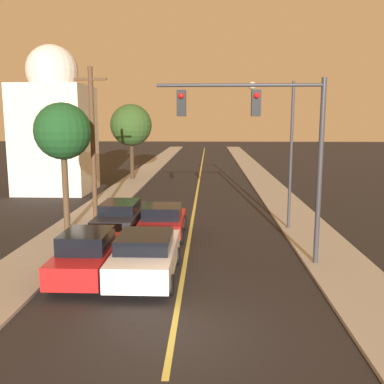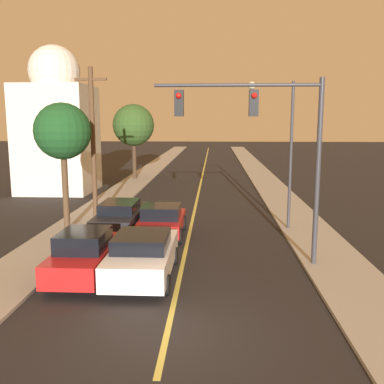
{
  "view_description": "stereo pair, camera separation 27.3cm",
  "coord_description": "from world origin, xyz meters",
  "px_view_note": "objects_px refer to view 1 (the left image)",
  "views": [
    {
      "loc": [
        0.87,
        -9.92,
        5.25
      ],
      "look_at": [
        0.0,
        11.91,
        1.6
      ],
      "focal_mm": 40.0,
      "sensor_mm": 36.0,
      "label": 1
    },
    {
      "loc": [
        1.14,
        -9.9,
        5.25
      ],
      "look_at": [
        0.0,
        11.91,
        1.6
      ],
      "focal_mm": 40.0,
      "sensor_mm": 36.0,
      "label": 2
    }
  ],
  "objects_px": {
    "tree_left_far": "(131,125)",
    "car_outer_lane_second": "(121,217)",
    "utility_pole_left": "(93,143)",
    "tree_left_near": "(63,132)",
    "traffic_signal_mast": "(268,132)",
    "car_outer_lane_front": "(88,255)",
    "domed_building_left": "(55,126)",
    "streetlamp_right": "(281,134)",
    "car_near_lane_second": "(163,220)",
    "car_near_lane_front": "(146,255)"
  },
  "relations": [
    {
      "from": "tree_left_far",
      "to": "car_outer_lane_second",
      "type": "bearing_deg",
      "value": -81.38
    },
    {
      "from": "utility_pole_left",
      "to": "tree_left_far",
      "type": "bearing_deg",
      "value": 93.51
    },
    {
      "from": "car_outer_lane_second",
      "to": "tree_left_near",
      "type": "distance_m",
      "value": 4.67
    },
    {
      "from": "car_outer_lane_second",
      "to": "utility_pole_left",
      "type": "bearing_deg",
      "value": 127.95
    },
    {
      "from": "traffic_signal_mast",
      "to": "tree_left_near",
      "type": "relative_size",
      "value": 1.11
    },
    {
      "from": "car_outer_lane_front",
      "to": "tree_left_near",
      "type": "distance_m",
      "value": 7.32
    },
    {
      "from": "tree_left_far",
      "to": "domed_building_left",
      "type": "bearing_deg",
      "value": -124.1
    },
    {
      "from": "car_outer_lane_front",
      "to": "utility_pole_left",
      "type": "height_order",
      "value": "utility_pole_left"
    },
    {
      "from": "utility_pole_left",
      "to": "tree_left_near",
      "type": "height_order",
      "value": "utility_pole_left"
    },
    {
      "from": "car_outer_lane_second",
      "to": "streetlamp_right",
      "type": "bearing_deg",
      "value": 9.81
    },
    {
      "from": "traffic_signal_mast",
      "to": "tree_left_near",
      "type": "bearing_deg",
      "value": 154.9
    },
    {
      "from": "car_outer_lane_second",
      "to": "domed_building_left",
      "type": "distance_m",
      "value": 14.69
    },
    {
      "from": "streetlamp_right",
      "to": "tree_left_far",
      "type": "height_order",
      "value": "streetlamp_right"
    },
    {
      "from": "car_near_lane_second",
      "to": "car_outer_lane_front",
      "type": "xyz_separation_m",
      "value": [
        -1.93,
        -5.31,
        0.06
      ]
    },
    {
      "from": "car_near_lane_second",
      "to": "streetlamp_right",
      "type": "bearing_deg",
      "value": 14.59
    },
    {
      "from": "tree_left_far",
      "to": "domed_building_left",
      "type": "distance_m",
      "value": 7.91
    },
    {
      "from": "car_outer_lane_second",
      "to": "utility_pole_left",
      "type": "relative_size",
      "value": 0.61
    },
    {
      "from": "streetlamp_right",
      "to": "domed_building_left",
      "type": "height_order",
      "value": "domed_building_left"
    },
    {
      "from": "car_near_lane_front",
      "to": "car_near_lane_second",
      "type": "xyz_separation_m",
      "value": [
        -0.0,
        5.22,
        -0.04
      ]
    },
    {
      "from": "streetlamp_right",
      "to": "domed_building_left",
      "type": "bearing_deg",
      "value": 143.46
    },
    {
      "from": "streetlamp_right",
      "to": "tree_left_near",
      "type": "bearing_deg",
      "value": -173.66
    },
    {
      "from": "car_outer_lane_second",
      "to": "streetlamp_right",
      "type": "distance_m",
      "value": 8.38
    },
    {
      "from": "car_outer_lane_front",
      "to": "streetlamp_right",
      "type": "bearing_deg",
      "value": 42.35
    },
    {
      "from": "car_near_lane_front",
      "to": "domed_building_left",
      "type": "bearing_deg",
      "value": 117.73
    },
    {
      "from": "car_near_lane_second",
      "to": "utility_pole_left",
      "type": "distance_m",
      "value": 5.64
    },
    {
      "from": "car_near_lane_front",
      "to": "tree_left_near",
      "type": "bearing_deg",
      "value": 129.25
    },
    {
      "from": "car_near_lane_second",
      "to": "tree_left_far",
      "type": "distance_m",
      "value": 19.84
    },
    {
      "from": "car_near_lane_second",
      "to": "tree_left_far",
      "type": "xyz_separation_m",
      "value": [
        -4.76,
        18.82,
        4.08
      ]
    },
    {
      "from": "car_near_lane_front",
      "to": "tree_left_far",
      "type": "distance_m",
      "value": 24.84
    },
    {
      "from": "car_outer_lane_second",
      "to": "streetlamp_right",
      "type": "xyz_separation_m",
      "value": [
        7.38,
        1.28,
        3.76
      ]
    },
    {
      "from": "traffic_signal_mast",
      "to": "tree_left_far",
      "type": "bearing_deg",
      "value": 111.58
    },
    {
      "from": "traffic_signal_mast",
      "to": "tree_left_near",
      "type": "height_order",
      "value": "traffic_signal_mast"
    },
    {
      "from": "car_outer_lane_front",
      "to": "tree_left_far",
      "type": "distance_m",
      "value": 24.63
    },
    {
      "from": "car_outer_lane_front",
      "to": "domed_building_left",
      "type": "distance_m",
      "value": 19.44
    },
    {
      "from": "car_outer_lane_front",
      "to": "car_outer_lane_second",
      "type": "bearing_deg",
      "value": 90.0
    },
    {
      "from": "car_outer_lane_front",
      "to": "traffic_signal_mast",
      "type": "xyz_separation_m",
      "value": [
        6.1,
        1.55,
        4.05
      ]
    },
    {
      "from": "car_near_lane_second",
      "to": "streetlamp_right",
      "type": "xyz_separation_m",
      "value": [
        5.45,
        1.42,
        3.85
      ]
    },
    {
      "from": "car_near_lane_front",
      "to": "traffic_signal_mast",
      "type": "height_order",
      "value": "traffic_signal_mast"
    },
    {
      "from": "tree_left_near",
      "to": "domed_building_left",
      "type": "xyz_separation_m",
      "value": [
        -4.68,
        11.96,
        0.11
      ]
    },
    {
      "from": "traffic_signal_mast",
      "to": "car_near_lane_front",
      "type": "bearing_deg",
      "value": -160.64
    },
    {
      "from": "car_outer_lane_front",
      "to": "car_outer_lane_second",
      "type": "distance_m",
      "value": 5.45
    },
    {
      "from": "tree_left_near",
      "to": "car_near_lane_front",
      "type": "bearing_deg",
      "value": -50.75
    },
    {
      "from": "traffic_signal_mast",
      "to": "domed_building_left",
      "type": "bearing_deg",
      "value": 129.82
    },
    {
      "from": "utility_pole_left",
      "to": "domed_building_left",
      "type": "bearing_deg",
      "value": 119.06
    },
    {
      "from": "traffic_signal_mast",
      "to": "car_near_lane_second",
      "type": "bearing_deg",
      "value": 137.95
    },
    {
      "from": "tree_left_near",
      "to": "domed_building_left",
      "type": "height_order",
      "value": "domed_building_left"
    },
    {
      "from": "car_outer_lane_second",
      "to": "tree_left_far",
      "type": "relative_size",
      "value": 0.72
    },
    {
      "from": "utility_pole_left",
      "to": "tree_left_far",
      "type": "height_order",
      "value": "utility_pole_left"
    },
    {
      "from": "car_outer_lane_front",
      "to": "car_near_lane_front",
      "type": "bearing_deg",
      "value": 2.54
    },
    {
      "from": "car_near_lane_front",
      "to": "car_outer_lane_front",
      "type": "distance_m",
      "value": 1.93
    }
  ]
}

